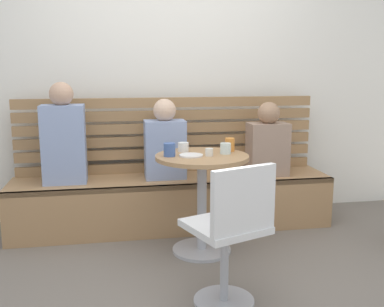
{
  "coord_description": "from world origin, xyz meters",
  "views": [
    {
      "loc": [
        -0.49,
        -2.46,
        1.36
      ],
      "look_at": [
        0.07,
        0.66,
        0.75
      ],
      "focal_mm": 41.59,
      "sensor_mm": 36.0,
      "label": 1
    }
  ],
  "objects_px": {
    "booth_bench": "(173,202)",
    "person_child_middle": "(165,143)",
    "white_chair": "(231,231)",
    "cup_ceramic_white": "(183,147)",
    "cafe_table": "(202,185)",
    "cup_mug_blue": "(169,150)",
    "person_child_left": "(268,143)",
    "cup_tumbler_orange": "(230,145)",
    "cup_espresso_small": "(209,152)",
    "plate_small": "(191,155)",
    "person_adult": "(64,138)",
    "cup_glass_short": "(225,148)"
  },
  "relations": [
    {
      "from": "booth_bench",
      "to": "person_child_middle",
      "type": "xyz_separation_m",
      "value": [
        -0.06,
        0.02,
        0.52
      ]
    },
    {
      "from": "booth_bench",
      "to": "cup_mug_blue",
      "type": "height_order",
      "value": "cup_mug_blue"
    },
    {
      "from": "person_adult",
      "to": "plate_small",
      "type": "bearing_deg",
      "value": -31.9
    },
    {
      "from": "person_child_middle",
      "to": "cup_espresso_small",
      "type": "relative_size",
      "value": 11.98
    },
    {
      "from": "white_chair",
      "to": "cup_espresso_small",
      "type": "bearing_deg",
      "value": 87.12
    },
    {
      "from": "person_child_left",
      "to": "cup_tumbler_orange",
      "type": "height_order",
      "value": "person_child_left"
    },
    {
      "from": "person_adult",
      "to": "cup_glass_short",
      "type": "bearing_deg",
      "value": -24.08
    },
    {
      "from": "cup_espresso_small",
      "to": "cup_glass_short",
      "type": "xyz_separation_m",
      "value": [
        0.14,
        0.06,
        0.01
      ]
    },
    {
      "from": "white_chair",
      "to": "person_child_left",
      "type": "bearing_deg",
      "value": 62.9
    },
    {
      "from": "plate_small",
      "to": "booth_bench",
      "type": "bearing_deg",
      "value": 95.39
    },
    {
      "from": "person_adult",
      "to": "person_child_left",
      "type": "bearing_deg",
      "value": -1.15
    },
    {
      "from": "white_chair",
      "to": "cup_mug_blue",
      "type": "bearing_deg",
      "value": 106.65
    },
    {
      "from": "booth_bench",
      "to": "plate_small",
      "type": "bearing_deg",
      "value": -84.61
    },
    {
      "from": "person_child_left",
      "to": "cup_espresso_small",
      "type": "bearing_deg",
      "value": -138.68
    },
    {
      "from": "person_child_left",
      "to": "cup_tumbler_orange",
      "type": "distance_m",
      "value": 0.61
    },
    {
      "from": "cafe_table",
      "to": "person_adult",
      "type": "height_order",
      "value": "person_adult"
    },
    {
      "from": "booth_bench",
      "to": "cup_espresso_small",
      "type": "relative_size",
      "value": 48.21
    },
    {
      "from": "cup_mug_blue",
      "to": "person_child_left",
      "type": "bearing_deg",
      "value": 29.47
    },
    {
      "from": "cup_mug_blue",
      "to": "cup_ceramic_white",
      "type": "distance_m",
      "value": 0.2
    },
    {
      "from": "person_child_middle",
      "to": "plate_small",
      "type": "relative_size",
      "value": 3.95
    },
    {
      "from": "person_adult",
      "to": "cup_tumbler_orange",
      "type": "xyz_separation_m",
      "value": [
        1.26,
        -0.44,
        -0.02
      ]
    },
    {
      "from": "cup_espresso_small",
      "to": "cafe_table",
      "type": "bearing_deg",
      "value": 135.29
    },
    {
      "from": "cup_glass_short",
      "to": "cafe_table",
      "type": "bearing_deg",
      "value": -173.6
    },
    {
      "from": "person_adult",
      "to": "person_child_left",
      "type": "xyz_separation_m",
      "value": [
        1.71,
        -0.03,
        -0.09
      ]
    },
    {
      "from": "cup_ceramic_white",
      "to": "cafe_table",
      "type": "bearing_deg",
      "value": -54.47
    },
    {
      "from": "booth_bench",
      "to": "person_child_middle",
      "type": "height_order",
      "value": "person_child_middle"
    },
    {
      "from": "cup_mug_blue",
      "to": "cup_espresso_small",
      "type": "bearing_deg",
      "value": -8.79
    },
    {
      "from": "person_child_middle",
      "to": "white_chair",
      "type": "bearing_deg",
      "value": -81.49
    },
    {
      "from": "person_adult",
      "to": "cup_ceramic_white",
      "type": "height_order",
      "value": "person_adult"
    },
    {
      "from": "cup_tumbler_orange",
      "to": "cup_ceramic_white",
      "type": "xyz_separation_m",
      "value": [
        -0.35,
        0.04,
        -0.02
      ]
    },
    {
      "from": "person_child_left",
      "to": "cup_tumbler_orange",
      "type": "bearing_deg",
      "value": -137.91
    },
    {
      "from": "cafe_table",
      "to": "cup_espresso_small",
      "type": "distance_m",
      "value": 0.26
    },
    {
      "from": "booth_bench",
      "to": "white_chair",
      "type": "xyz_separation_m",
      "value": [
        0.15,
        -1.37,
        0.24
      ]
    },
    {
      "from": "person_adult",
      "to": "plate_small",
      "type": "relative_size",
      "value": 4.79
    },
    {
      "from": "cup_mug_blue",
      "to": "cup_glass_short",
      "type": "bearing_deg",
      "value": 2.7
    },
    {
      "from": "white_chair",
      "to": "cup_ceramic_white",
      "type": "height_order",
      "value": "white_chair"
    },
    {
      "from": "cup_tumbler_orange",
      "to": "cup_ceramic_white",
      "type": "relative_size",
      "value": 1.25
    },
    {
      "from": "cup_mug_blue",
      "to": "cup_tumbler_orange",
      "type": "bearing_deg",
      "value": 13.87
    },
    {
      "from": "cup_mug_blue",
      "to": "plate_small",
      "type": "distance_m",
      "value": 0.16
    },
    {
      "from": "cup_mug_blue",
      "to": "cup_glass_short",
      "type": "relative_size",
      "value": 1.19
    },
    {
      "from": "white_chair",
      "to": "cafe_table",
      "type": "bearing_deg",
      "value": 90.34
    },
    {
      "from": "person_adult",
      "to": "cup_mug_blue",
      "type": "distance_m",
      "value": 0.96
    },
    {
      "from": "white_chair",
      "to": "cup_tumbler_orange",
      "type": "distance_m",
      "value": 1.01
    },
    {
      "from": "cafe_table",
      "to": "cup_mug_blue",
      "type": "relative_size",
      "value": 7.79
    },
    {
      "from": "booth_bench",
      "to": "person_child_left",
      "type": "height_order",
      "value": "person_child_left"
    },
    {
      "from": "person_adult",
      "to": "white_chair",
      "type": "bearing_deg",
      "value": -53.09
    },
    {
      "from": "cup_espresso_small",
      "to": "cup_ceramic_white",
      "type": "xyz_separation_m",
      "value": [
        -0.16,
        0.2,
        0.01
      ]
    },
    {
      "from": "person_adult",
      "to": "plate_small",
      "type": "xyz_separation_m",
      "value": [
        0.94,
        -0.58,
        -0.06
      ]
    },
    {
      "from": "cafe_table",
      "to": "cup_tumbler_orange",
      "type": "height_order",
      "value": "cup_tumbler_orange"
    },
    {
      "from": "cup_mug_blue",
      "to": "person_child_middle",
      "type": "bearing_deg",
      "value": 86.52
    }
  ]
}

